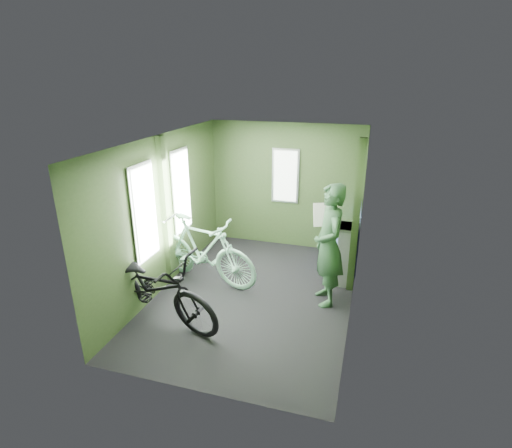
{
  "coord_description": "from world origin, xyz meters",
  "views": [
    {
      "loc": [
        1.5,
        -4.96,
        3.1
      ],
      "look_at": [
        0.0,
        0.1,
        1.1
      ],
      "focal_mm": 28.0,
      "sensor_mm": 36.0,
      "label": 1
    }
  ],
  "objects_px": {
    "bicycle_black": "(158,321)",
    "waste_box": "(347,255)",
    "bicycle_mint": "(205,282)",
    "passenger": "(329,245)",
    "bench_seat": "(343,247)"
  },
  "relations": [
    {
      "from": "bicycle_black",
      "to": "waste_box",
      "type": "bearing_deg",
      "value": -35.18
    },
    {
      "from": "waste_box",
      "to": "bench_seat",
      "type": "relative_size",
      "value": 0.91
    },
    {
      "from": "bicycle_black",
      "to": "waste_box",
      "type": "relative_size",
      "value": 2.16
    },
    {
      "from": "bicycle_black",
      "to": "passenger",
      "type": "distance_m",
      "value": 2.53
    },
    {
      "from": "bicycle_black",
      "to": "passenger",
      "type": "bearing_deg",
      "value": -44.32
    },
    {
      "from": "bicycle_mint",
      "to": "passenger",
      "type": "bearing_deg",
      "value": -77.47
    },
    {
      "from": "bicycle_mint",
      "to": "passenger",
      "type": "xyz_separation_m",
      "value": [
        1.9,
        -0.01,
        0.88
      ]
    },
    {
      "from": "passenger",
      "to": "waste_box",
      "type": "distance_m",
      "value": 0.8
    },
    {
      "from": "bench_seat",
      "to": "passenger",
      "type": "bearing_deg",
      "value": -97.27
    },
    {
      "from": "bicycle_mint",
      "to": "passenger",
      "type": "relative_size",
      "value": 1.06
    },
    {
      "from": "bicycle_mint",
      "to": "bicycle_black",
      "type": "bearing_deg",
      "value": -175.96
    },
    {
      "from": "bicycle_black",
      "to": "passenger",
      "type": "relative_size",
      "value": 1.17
    },
    {
      "from": "bicycle_black",
      "to": "waste_box",
      "type": "xyz_separation_m",
      "value": [
        2.31,
        1.8,
        0.47
      ]
    },
    {
      "from": "bicycle_black",
      "to": "passenger",
      "type": "xyz_separation_m",
      "value": [
        2.08,
        1.14,
        0.88
      ]
    },
    {
      "from": "bicycle_black",
      "to": "bicycle_mint",
      "type": "bearing_deg",
      "value": 7.97
    }
  ]
}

